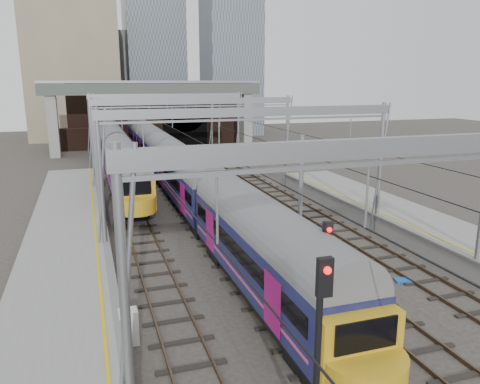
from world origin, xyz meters
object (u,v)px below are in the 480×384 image
object	(u,v)px
train_second	(110,138)
signal_near_centre	(324,271)
signal_near_left	(320,334)
train_main	(171,163)
relay_cabinet	(129,327)

from	to	relation	value
train_second	signal_near_centre	distance (m)	47.06
signal_near_left	signal_near_centre	xyz separation A→B (m)	(2.26, 3.96, -0.28)
train_main	signal_near_left	world-z (taller)	signal_near_left
train_second	relay_cabinet	bearing A→B (deg)	-92.33
train_main	signal_near_centre	world-z (taller)	signal_near_centre
train_main	signal_near_centre	distance (m)	26.58
train_main	relay_cabinet	bearing A→B (deg)	-103.62
signal_near_left	relay_cabinet	bearing A→B (deg)	123.94
train_main	signal_near_centre	size ratio (longest dim) A/B	12.48
signal_near_left	signal_near_centre	bearing A→B (deg)	62.65
train_main	signal_near_left	xyz separation A→B (m)	(-1.75, -30.53, 0.95)
train_main	signal_near_centre	bearing A→B (deg)	-88.90
signal_near_left	signal_near_centre	world-z (taller)	signal_near_left
train_second	signal_near_left	world-z (taller)	signal_near_left
train_second	signal_near_left	size ratio (longest dim) A/B	11.45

